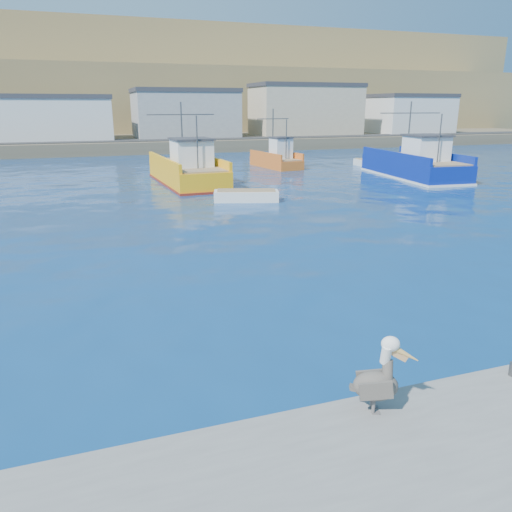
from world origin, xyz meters
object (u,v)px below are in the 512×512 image
Objects in this scene: boat_orange at (277,158)px; pelican at (378,380)px; skiff_far at (367,164)px; trawler_yellow_b at (188,171)px; trawler_blue at (415,165)px; skiff_extra at (184,167)px; skiff_mid at (246,197)px.

boat_orange is 44.29m from pelican.
boat_orange is 9.75m from skiff_far.
trawler_yellow_b is 1.64× the size of boat_orange.
pelican is at bearing -108.94° from boat_orange.
trawler_blue reaches higher than trawler_yellow_b.
trawler_yellow_b is 9.42m from skiff_extra.
skiff_far is at bearing 16.22° from trawler_yellow_b.
trawler_yellow_b reaches higher than skiff_far.
boat_orange is at bearing 62.41° from skiff_mid.
trawler_blue is 1.74× the size of boat_orange.
skiff_mid is (-18.03, -6.26, -0.80)m from trawler_blue.
trawler_yellow_b is 21.47m from skiff_far.
trawler_yellow_b is 2.91× the size of skiff_far.
boat_orange is 4.64× the size of pelican.
boat_orange is at bearing -6.08° from skiff_extra.
trawler_blue is at bearing -92.89° from skiff_far.
skiff_far is at bearing 87.11° from trawler_blue.
skiff_far is 46.27m from pelican.
skiff_extra is 43.19m from pelican.
skiff_mid reaches higher than skiff_far.
skiff_extra is (-18.69, 12.00, -0.81)m from trawler_blue.
trawler_yellow_b reaches higher than skiff_extra.
trawler_blue reaches higher than skiff_mid.
trawler_yellow_b is 20.35m from trawler_blue.
boat_orange is 1.77× the size of skiff_far.
trawler_yellow_b is at bearing 172.28° from trawler_blue.
trawler_blue is 8.78m from skiff_far.
skiff_mid is at bearing 77.72° from pelican.
skiff_extra is at bearing 80.99° from trawler_yellow_b.
pelican reaches higher than skiff_extra.
trawler_blue is at bearing -50.59° from boat_orange.
skiff_mid is 1.07× the size of skiff_extra.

